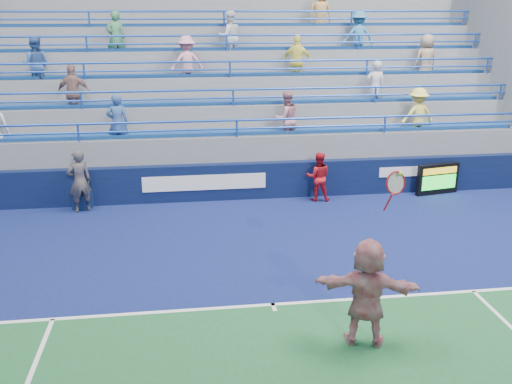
{
  "coord_description": "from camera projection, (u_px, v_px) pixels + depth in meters",
  "views": [
    {
      "loc": [
        -1.62,
        -9.64,
        5.47
      ],
      "look_at": [
        0.0,
        2.5,
        1.5
      ],
      "focal_mm": 40.0,
      "sensor_mm": 36.0,
      "label": 1
    }
  ],
  "objects": [
    {
      "name": "tennis_player",
      "position": [
        367.0,
        292.0,
        9.49
      ],
      "size": [
        1.85,
        1.05,
        3.04
      ],
      "color": "silver",
      "rests_on": "ground"
    },
    {
      "name": "serve_speed_board",
      "position": [
        438.0,
        179.0,
        17.38
      ],
      "size": [
        1.39,
        0.41,
        0.96
      ],
      "color": "black",
      "rests_on": "ground"
    },
    {
      "name": "ball_girl",
      "position": [
        318.0,
        177.0,
        16.74
      ],
      "size": [
        0.8,
        0.67,
        1.46
      ],
      "primitive_type": "imported",
      "rotation": [
        0.0,
        0.0,
        2.96
      ],
      "color": "red",
      "rests_on": "ground"
    },
    {
      "name": "line_judge",
      "position": [
        79.0,
        181.0,
        15.76
      ],
      "size": [
        0.77,
        0.66,
        1.79
      ],
      "primitive_type": "imported",
      "rotation": [
        0.0,
        0.0,
        3.57
      ],
      "color": "#121433",
      "rests_on": "ground"
    },
    {
      "name": "bleacher_stand",
      "position": [
        227.0,
        124.0,
        20.19
      ],
      "size": [
        18.0,
        5.6,
        6.13
      ],
      "color": "slate",
      "rests_on": "ground"
    },
    {
      "name": "sponsor_wall",
      "position": [
        238.0,
        181.0,
        16.94
      ],
      "size": [
        18.0,
        0.32,
        1.1
      ],
      "color": "#091333",
      "rests_on": "ground"
    },
    {
      "name": "ground",
      "position": [
        273.0,
        306.0,
        10.98
      ],
      "size": [
        120.0,
        120.0,
        0.0
      ],
      "primitive_type": "plane",
      "color": "#333538"
    },
    {
      "name": "judge_chair",
      "position": [
        83.0,
        200.0,
        16.23
      ],
      "size": [
        0.58,
        0.59,
        0.8
      ],
      "color": "#0C1A3B",
      "rests_on": "ground"
    }
  ]
}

